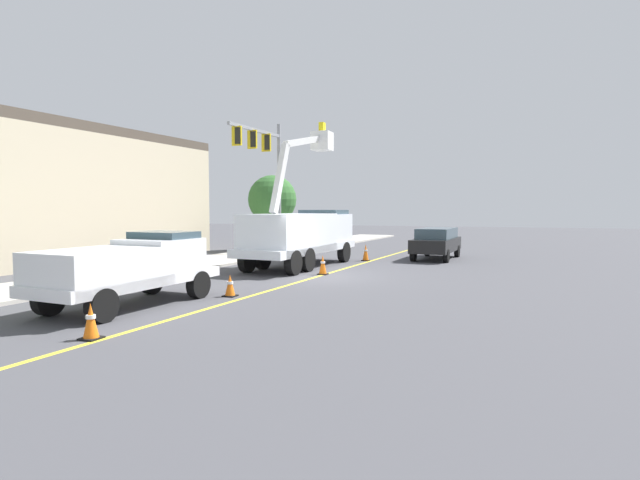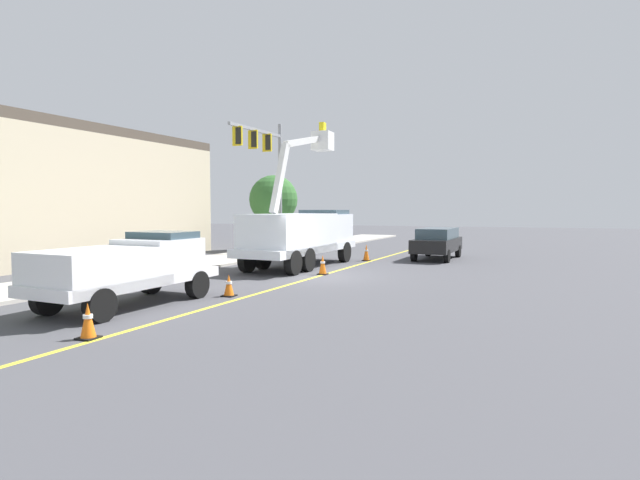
{
  "view_description": "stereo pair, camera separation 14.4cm",
  "coord_description": "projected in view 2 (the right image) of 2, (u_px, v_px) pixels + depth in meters",
  "views": [
    {
      "loc": [
        -19.11,
        -7.11,
        2.77
      ],
      "look_at": [
        1.43,
        0.4,
        1.4
      ],
      "focal_mm": 28.43,
      "sensor_mm": 36.0,
      "label": 1
    },
    {
      "loc": [
        -19.06,
        -7.25,
        2.77
      ],
      "look_at": [
        1.43,
        0.4,
        1.4
      ],
      "focal_mm": 28.43,
      "sensor_mm": 36.0,
      "label": 2
    }
  ],
  "objects": [
    {
      "name": "utility_bucket_truck",
      "position": [
        302.0,
        233.0,
        24.06
      ],
      "size": [
        8.37,
        3.13,
        6.95
      ],
      "color": "white",
      "rests_on": "ground"
    },
    {
      "name": "lane_centre_stripe",
      "position": [
        317.0,
        277.0,
        20.52
      ],
      "size": [
        49.86,
        4.02,
        0.01
      ],
      "primitive_type": "cube",
      "rotation": [
        0.0,
        0.0,
        -0.08
      ],
      "color": "yellow",
      "rests_on": "ground"
    },
    {
      "name": "sidewalk_far_side",
      "position": [
        176.0,
        267.0,
        23.58
      ],
      "size": [
        60.1,
        8.23,
        0.12
      ],
      "primitive_type": "cube",
      "rotation": [
        0.0,
        0.0,
        -0.08
      ],
      "color": "#B2ADA3",
      "rests_on": "ground"
    },
    {
      "name": "traffic_cone_mid_front",
      "position": [
        229.0,
        286.0,
        15.92
      ],
      "size": [
        0.4,
        0.4,
        0.7
      ],
      "color": "black",
      "rests_on": "ground"
    },
    {
      "name": "service_pickup_truck",
      "position": [
        127.0,
        267.0,
        14.28
      ],
      "size": [
        5.75,
        2.53,
        2.06
      ],
      "color": "white",
      "rests_on": "ground"
    },
    {
      "name": "traffic_cone_mid_rear",
      "position": [
        323.0,
        265.0,
        21.16
      ],
      "size": [
        0.4,
        0.4,
        0.83
      ],
      "color": "black",
      "rests_on": "ground"
    },
    {
      "name": "traffic_cone_leading",
      "position": [
        88.0,
        321.0,
        10.73
      ],
      "size": [
        0.4,
        0.4,
        0.78
      ],
      "color": "black",
      "rests_on": "ground"
    },
    {
      "name": "traffic_signal_mast",
      "position": [
        266.0,
        161.0,
        28.74
      ],
      "size": [
        5.3,
        0.8,
        7.76
      ],
      "color": "gray",
      "rests_on": "ground"
    },
    {
      "name": "traffic_cone_trailing",
      "position": [
        366.0,
        253.0,
        26.69
      ],
      "size": [
        0.4,
        0.4,
        0.89
      ],
      "color": "black",
      "rests_on": "ground"
    },
    {
      "name": "ground",
      "position": [
        317.0,
        277.0,
        20.52
      ],
      "size": [
        120.0,
        120.0,
        0.0
      ],
      "primitive_type": "plane",
      "color": "#47474C"
    },
    {
      "name": "street_tree_right",
      "position": [
        274.0,
        200.0,
        33.28
      ],
      "size": [
        3.19,
        3.19,
        4.95
      ],
      "color": "brown",
      "rests_on": "ground"
    },
    {
      "name": "commercial_building_backdrop",
      "position": [
        13.0,
        194.0,
        25.94
      ],
      "size": [
        21.1,
        10.99,
        6.98
      ],
      "color": "beige",
      "rests_on": "ground"
    },
    {
      "name": "passing_minivan",
      "position": [
        437.0,
        241.0,
        27.62
      ],
      "size": [
        4.93,
        2.27,
        1.69
      ],
      "color": "black",
      "rests_on": "ground"
    }
  ]
}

